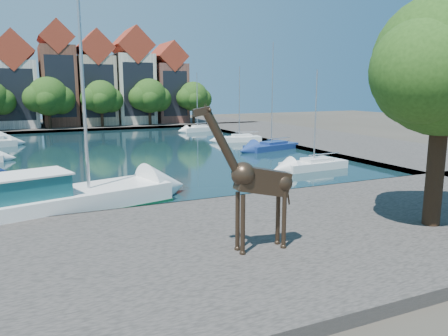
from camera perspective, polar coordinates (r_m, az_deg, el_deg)
The scene contains 21 objects.
ground at distance 25.96m, azimuth -1.59°, elevation -4.96°, with size 160.00×160.00×0.00m, color #38332B.
water_basin at distance 48.52m, azimuth -12.79°, elevation 2.12°, with size 38.00×50.00×0.08m, color black.
near_quay at distance 19.93m, azimuth 6.44°, elevation -9.14°, with size 50.00×14.00×0.50m, color #4C4642.
far_quay at distance 79.90m, azimuth -17.63°, elevation 5.27°, with size 60.00×16.00×0.50m, color #4C4642.
right_quay at distance 58.87m, azimuth 11.77°, elevation 3.81°, with size 14.00×52.00×0.50m, color #4C4642.
plane_tree at distance 22.35m, azimuth 27.04°, elevation 11.29°, with size 8.32×6.40×10.62m.
townhouse_west_inner at distance 79.01m, azimuth -25.59°, elevation 9.84°, with size 6.43×9.18×15.15m.
townhouse_center at distance 79.23m, azimuth -20.88°, elevation 10.92°, with size 5.44×9.18×16.93m.
townhouse_east_inner at distance 79.88m, azimuth -16.48°, elevation 10.71°, with size 5.94×9.18×15.79m.
townhouse_east_mid at distance 81.10m, azimuth -11.87°, elevation 11.16°, with size 6.43×9.18×16.65m.
townhouse_east_end at distance 82.80m, azimuth -7.38°, elevation 10.59°, with size 5.44×9.18×14.43m.
far_tree_mid_west at distance 73.63m, azimuth -21.89°, elevation 8.53°, with size 7.80×6.00×8.00m.
far_tree_mid_east at distance 74.49m, azimuth -15.67°, elevation 8.78°, with size 7.02×5.40×7.52m.
far_tree_east at distance 76.17m, azimuth -9.65°, elevation 9.13°, with size 7.54×5.80×7.84m.
far_tree_far_east at distance 78.64m, azimuth -3.95°, elevation 9.18°, with size 6.76×5.20×7.36m.
giraffe_statue at distance 17.08m, azimuth 4.15°, elevation -1.69°, with size 4.03×0.76×5.76m.
motorsailer at distance 25.65m, azimuth -20.89°, elevation -3.54°, with size 12.26×6.34×12.12m.
sailboat_right_a at distance 37.72m, azimuth 11.64°, elevation 0.62°, with size 6.00×2.46×8.25m.
sailboat_right_b at distance 48.67m, azimuth 6.19°, elevation 2.99°, with size 6.87×3.89×11.57m.
sailboat_right_c at distance 55.58m, azimuth 1.99°, elevation 3.99°, with size 5.71×2.85×9.34m.
sailboat_right_d at distance 68.34m, azimuth -3.49°, elevation 5.24°, with size 5.07×2.55×9.00m.
Camera 1 is at (-9.79, -23.02, 6.95)m, focal length 35.00 mm.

